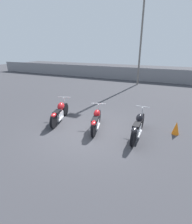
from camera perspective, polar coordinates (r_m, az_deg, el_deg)
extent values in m
plane|color=#38383D|center=(7.37, -2.18, -6.38)|extent=(60.00, 60.00, 0.00)
cube|color=gray|center=(18.90, 15.78, 11.60)|extent=(40.00, 0.04, 1.34)
cylinder|color=slate|center=(16.96, 14.61, 23.24)|extent=(0.16, 0.16, 8.66)
cylinder|color=black|center=(9.13, -9.95, 0.91)|extent=(0.27, 0.64, 0.64)
cylinder|color=black|center=(7.77, -13.67, -2.92)|extent=(0.27, 0.64, 0.64)
cube|color=silver|center=(8.38, -11.83, -1.24)|extent=(0.34, 0.60, 0.35)
ellipsoid|color=red|center=(8.49, -11.39, 1.85)|extent=(0.43, 0.58, 0.36)
cube|color=black|center=(8.05, -12.65, 0.04)|extent=(0.37, 0.56, 0.10)
ellipsoid|color=red|center=(7.71, -13.69, -1.03)|extent=(0.31, 0.48, 0.16)
cylinder|color=silver|center=(8.84, -10.42, 4.79)|extent=(0.60, 0.20, 0.04)
cylinder|color=silver|center=(8.98, -10.18, 2.82)|extent=(0.12, 0.26, 0.65)
cylinder|color=silver|center=(8.23, -11.40, -2.11)|extent=(0.22, 0.55, 0.07)
cylinder|color=black|center=(8.11, 0.90, -1.44)|extent=(0.26, 0.61, 0.60)
cylinder|color=black|center=(6.87, -0.87, -5.66)|extent=(0.26, 0.61, 0.60)
cube|color=silver|center=(7.43, 0.00, -3.80)|extent=(0.32, 0.53, 0.33)
ellipsoid|color=#AD1419|center=(7.51, 0.30, -0.53)|extent=(0.39, 0.49, 0.33)
cube|color=black|center=(7.11, -0.32, -2.48)|extent=(0.38, 0.61, 0.10)
ellipsoid|color=#AD1419|center=(6.81, -0.81, -3.65)|extent=(0.31, 0.48, 0.16)
cylinder|color=silver|center=(7.80, 0.81, 2.75)|extent=(0.63, 0.21, 0.04)
cylinder|color=silver|center=(7.95, 0.85, 0.61)|extent=(0.11, 0.25, 0.64)
cylinder|color=silver|center=(7.32, 0.75, -4.73)|extent=(0.23, 0.62, 0.07)
cylinder|color=black|center=(7.76, 14.67, -2.91)|extent=(0.11, 0.68, 0.67)
cylinder|color=black|center=(6.36, 12.14, -8.07)|extent=(0.11, 0.68, 0.67)
cube|color=silver|center=(6.99, 13.39, -5.74)|extent=(0.21, 0.57, 0.37)
ellipsoid|color=black|center=(7.07, 14.08, -1.91)|extent=(0.28, 0.48, 0.33)
cube|color=black|center=(6.62, 13.15, -4.18)|extent=(0.25, 0.51, 0.10)
ellipsoid|color=black|center=(6.28, 12.42, -5.70)|extent=(0.21, 0.44, 0.16)
cylinder|color=silver|center=(7.42, 15.00, 1.69)|extent=(0.57, 0.04, 0.04)
cylinder|color=silver|center=(7.58, 14.83, -0.66)|extent=(0.05, 0.26, 0.67)
cylinder|color=silver|center=(6.87, 14.06, -6.94)|extent=(0.08, 0.65, 0.07)
cone|color=orange|center=(7.75, 24.69, -4.75)|extent=(0.29, 0.29, 0.54)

